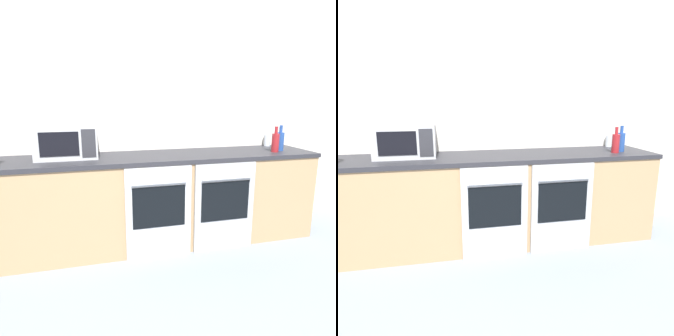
% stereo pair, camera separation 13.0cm
% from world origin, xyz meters
% --- Properties ---
extents(wall_back, '(10.00, 0.06, 2.60)m').
position_xyz_m(wall_back, '(0.00, 2.45, 1.30)').
color(wall_back, silver).
rests_on(wall_back, ground_plane).
extents(counter_back, '(3.27, 0.64, 0.90)m').
position_xyz_m(counter_back, '(0.00, 2.12, 0.45)').
color(counter_back, tan).
rests_on(counter_back, ground_plane).
extents(oven_left, '(0.59, 0.06, 0.85)m').
position_xyz_m(oven_left, '(-0.02, 1.79, 0.43)').
color(oven_left, '#B7BABF').
rests_on(oven_left, ground_plane).
extents(oven_right, '(0.59, 0.06, 0.85)m').
position_xyz_m(oven_right, '(0.61, 1.79, 0.43)').
color(oven_right, '#A8AAAF').
rests_on(oven_right, ground_plane).
extents(microwave, '(0.54, 0.38, 0.30)m').
position_xyz_m(microwave, '(-0.78, 2.20, 1.05)').
color(microwave, '#B7BABF').
rests_on(microwave, counter_back).
extents(bottle_clear, '(0.07, 0.07, 0.18)m').
position_xyz_m(bottle_clear, '(1.38, 2.36, 0.97)').
color(bottle_clear, silver).
rests_on(bottle_clear, counter_back).
extents(bottle_blue, '(0.08, 0.08, 0.26)m').
position_xyz_m(bottle_blue, '(1.34, 2.06, 1.00)').
color(bottle_blue, '#234793').
rests_on(bottle_blue, counter_back).
extents(bottle_red, '(0.07, 0.07, 0.26)m').
position_xyz_m(bottle_red, '(1.24, 1.99, 1.00)').
color(bottle_red, maroon).
rests_on(bottle_red, counter_back).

